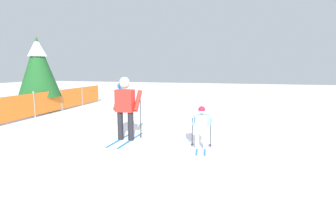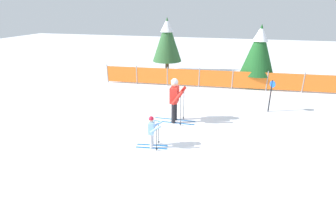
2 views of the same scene
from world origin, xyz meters
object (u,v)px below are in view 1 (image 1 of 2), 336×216
object	(u,v)px
skier_child	(201,124)
conifer_near	(38,66)
skier_adult	(125,103)
safety_fence	(17,108)
trail_marker	(120,95)

from	to	relation	value
skier_child	conifer_near	xyz separation A→B (m)	(3.51, 7.94, 1.47)
skier_adult	safety_fence	xyz separation A→B (m)	(1.14, 4.95, -0.49)
skier_adult	skier_child	distance (m)	2.18
skier_adult	safety_fence	world-z (taller)	skier_adult
skier_adult	conifer_near	xyz separation A→B (m)	(3.27, 5.82, 1.06)
skier_child	trail_marker	bearing A→B (deg)	38.54
skier_adult	skier_child	size ratio (longest dim) A/B	1.63
safety_fence	conifer_near	size ratio (longest dim) A/B	3.72
skier_child	safety_fence	size ratio (longest dim) A/B	0.08
skier_child	skier_adult	bearing A→B (deg)	75.46
safety_fence	conifer_near	xyz separation A→B (m)	(2.13, 0.87, 1.55)
skier_child	trail_marker	distance (m)	5.68
skier_adult	safety_fence	distance (m)	5.10
skier_adult	conifer_near	distance (m)	6.76
safety_fence	conifer_near	world-z (taller)	conifer_near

